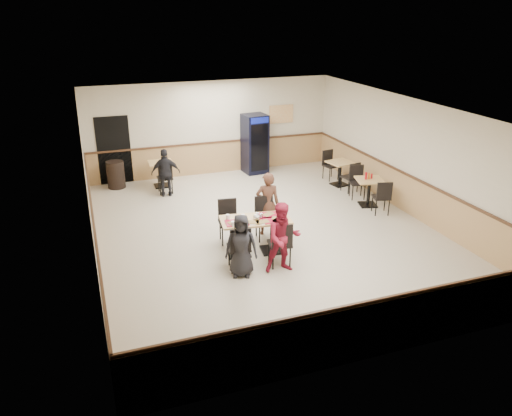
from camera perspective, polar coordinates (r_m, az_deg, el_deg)
name	(u,v)px	position (r m, az deg, el deg)	size (l,w,h in m)	color
ground	(266,232)	(12.26, 1.16, -2.71)	(10.00, 10.00, 0.00)	beige
room_shell	(292,172)	(14.88, 4.11, 4.16)	(10.00, 10.00, 10.00)	silver
main_table	(256,230)	(11.02, -0.06, -2.57)	(1.61, 0.96, 0.82)	black
main_chairs	(253,232)	(11.02, -0.33, -2.72)	(1.57, 1.95, 1.03)	black
diner_woman_left	(241,246)	(10.06, -1.70, -4.32)	(0.65, 0.42, 1.33)	black
diner_woman_right	(283,238)	(10.19, 3.12, -3.42)	(0.73, 0.57, 1.51)	maroon
diner_man_opposite	(268,204)	(11.86, 1.33, 0.48)	(0.57, 0.37, 1.55)	#513022
lone_diner	(166,173)	(14.59, -10.27, 3.98)	(0.82, 0.34, 1.40)	black
tabletop_clutter	(257,219)	(10.85, 0.07, -1.26)	(1.36, 0.72, 0.12)	#A80B28
side_table_near	(369,188)	(14.04, 12.80, 2.22)	(0.87, 0.87, 0.76)	black
side_table_near_chair_south	(381,196)	(13.57, 14.13, 1.30)	(0.45, 0.45, 0.96)	black
side_table_near_chair_north	(358,182)	(14.53, 11.54, 2.91)	(0.45, 0.45, 0.96)	black
side_table_far	(340,170)	(15.52, 9.59, 4.34)	(0.81, 0.81, 0.75)	black
side_table_far_chair_south	(350,176)	(15.04, 10.67, 3.59)	(0.44, 0.44, 0.94)	black
side_table_far_chair_north	(331,165)	(16.03, 8.57, 4.88)	(0.44, 0.44, 0.94)	black
condiment_caddy	(368,176)	(13.95, 12.70, 3.60)	(0.23, 0.06, 0.20)	#B60D16
back_table	(161,170)	(15.47, -10.79, 4.25)	(0.74, 0.74, 0.77)	black
back_table_chair_lone	(165,177)	(14.89, -10.39, 3.49)	(0.45, 0.45, 0.98)	black
pepsi_cooler	(255,144)	(16.45, -0.13, 7.35)	(0.80, 0.80, 1.93)	black
trash_bin	(116,175)	(15.70, -15.73, 3.70)	(0.52, 0.52, 0.83)	black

